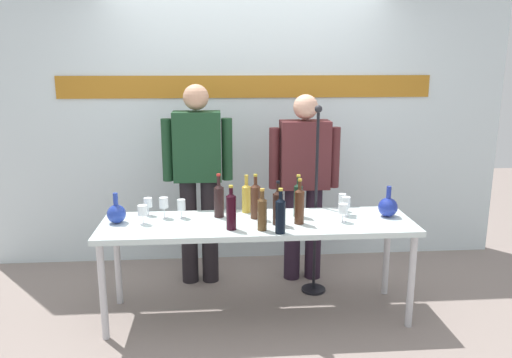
% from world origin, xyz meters
% --- Properties ---
extents(ground_plane, '(10.00, 10.00, 0.00)m').
position_xyz_m(ground_plane, '(0.00, 0.00, 0.00)').
color(ground_plane, gray).
extents(back_wall, '(4.87, 0.11, 3.00)m').
position_xyz_m(back_wall, '(0.00, 1.21, 1.50)').
color(back_wall, silver).
rests_on(back_wall, ground).
extents(display_table, '(2.28, 0.63, 0.74)m').
position_xyz_m(display_table, '(0.00, 0.00, 0.68)').
color(display_table, silver).
rests_on(display_table, ground).
extents(decanter_blue_left, '(0.14, 0.14, 0.22)m').
position_xyz_m(decanter_blue_left, '(-1.02, 0.05, 0.81)').
color(decanter_blue_left, '#233B9F').
rests_on(decanter_blue_left, display_table).
extents(decanter_blue_right, '(0.15, 0.15, 0.23)m').
position_xyz_m(decanter_blue_right, '(0.99, 0.05, 0.82)').
color(decanter_blue_right, navy).
rests_on(decanter_blue_right, display_table).
extents(presenter_left, '(0.58, 0.22, 1.70)m').
position_xyz_m(presenter_left, '(-0.45, 0.64, 0.97)').
color(presenter_left, black).
rests_on(presenter_left, ground).
extents(presenter_right, '(0.60, 0.22, 1.61)m').
position_xyz_m(presenter_right, '(0.45, 0.64, 0.92)').
color(presenter_right, '#271928').
rests_on(presenter_right, ground).
extents(wine_bottle_0, '(0.07, 0.07, 0.32)m').
position_xyz_m(wine_bottle_0, '(0.31, 0.11, 0.88)').
color(wine_bottle_0, '#183022').
rests_on(wine_bottle_0, display_table).
extents(wine_bottle_1, '(0.07, 0.07, 0.32)m').
position_xyz_m(wine_bottle_1, '(0.14, -0.08, 0.87)').
color(wine_bottle_1, black).
rests_on(wine_bottle_1, display_table).
extents(wine_bottle_2, '(0.07, 0.07, 0.33)m').
position_xyz_m(wine_bottle_2, '(-0.28, 0.14, 0.88)').
color(wine_bottle_2, black).
rests_on(wine_bottle_2, display_table).
extents(wine_bottle_3, '(0.06, 0.06, 0.30)m').
position_xyz_m(wine_bottle_3, '(0.02, -0.19, 0.87)').
color(wine_bottle_3, '#53371B').
rests_on(wine_bottle_3, display_table).
extents(wine_bottle_4, '(0.07, 0.07, 0.34)m').
position_xyz_m(wine_bottle_4, '(-0.01, 0.09, 0.88)').
color(wine_bottle_4, '#4C291A').
rests_on(wine_bottle_4, display_table).
extents(wine_bottle_5, '(0.07, 0.07, 0.31)m').
position_xyz_m(wine_bottle_5, '(0.13, -0.26, 0.87)').
color(wine_bottle_5, black).
rests_on(wine_bottle_5, display_table).
extents(wine_bottle_6, '(0.07, 0.07, 0.32)m').
position_xyz_m(wine_bottle_6, '(-0.20, -0.16, 0.88)').
color(wine_bottle_6, black).
rests_on(wine_bottle_6, display_table).
extents(wine_bottle_7, '(0.07, 0.07, 0.30)m').
position_xyz_m(wine_bottle_7, '(-0.07, 0.24, 0.86)').
color(wine_bottle_7, gold).
rests_on(wine_bottle_7, display_table).
extents(wine_bottle_8, '(0.07, 0.07, 0.33)m').
position_xyz_m(wine_bottle_8, '(0.29, -0.07, 0.88)').
color(wine_bottle_8, '#482717').
rests_on(wine_bottle_8, display_table).
extents(wine_glass_left_0, '(0.07, 0.07, 0.14)m').
position_xyz_m(wine_glass_left_0, '(-0.81, 0.22, 0.84)').
color(wine_glass_left_0, white).
rests_on(wine_glass_left_0, display_table).
extents(wine_glass_left_1, '(0.07, 0.07, 0.16)m').
position_xyz_m(wine_glass_left_1, '(-0.69, 0.14, 0.85)').
color(wine_glass_left_1, white).
rests_on(wine_glass_left_1, display_table).
extents(wine_glass_left_2, '(0.06, 0.06, 0.14)m').
position_xyz_m(wine_glass_left_2, '(-0.56, 0.14, 0.84)').
color(wine_glass_left_2, white).
rests_on(wine_glass_left_2, display_table).
extents(wine_glass_left_3, '(0.07, 0.07, 0.14)m').
position_xyz_m(wine_glass_left_3, '(-0.83, 0.01, 0.84)').
color(wine_glass_left_3, white).
rests_on(wine_glass_left_3, display_table).
extents(wine_glass_right_0, '(0.06, 0.06, 0.14)m').
position_xyz_m(wine_glass_right_0, '(0.68, 0.22, 0.84)').
color(wine_glass_right_0, white).
rests_on(wine_glass_right_0, display_table).
extents(wine_glass_right_1, '(0.07, 0.07, 0.15)m').
position_xyz_m(wine_glass_right_1, '(0.67, 0.08, 0.85)').
color(wine_glass_right_1, white).
rests_on(wine_glass_right_1, display_table).
extents(wine_glass_right_2, '(0.07, 0.07, 0.14)m').
position_xyz_m(wine_glass_right_2, '(0.62, -0.06, 0.84)').
color(wine_glass_right_2, white).
rests_on(wine_glass_right_2, display_table).
extents(microphone_stand, '(0.20, 0.20, 1.55)m').
position_xyz_m(microphone_stand, '(0.50, 0.36, 0.52)').
color(microphone_stand, black).
rests_on(microphone_stand, ground).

